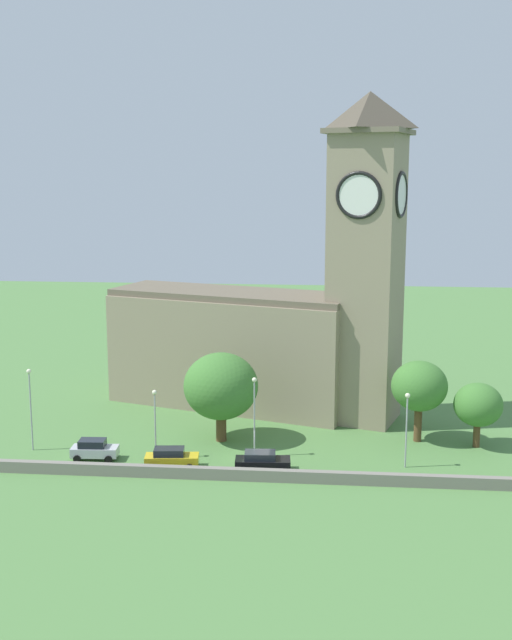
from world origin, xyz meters
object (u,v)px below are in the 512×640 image
Objects in this scene: car_black at (262,461)px; tree_riverside_west at (419,386)px; church at (273,321)px; streetlamp_west_mid at (155,412)px; tree_by_tower at (478,405)px; streetlamp_central at (254,404)px; car_silver at (94,449)px; streetlamp_west_end at (30,397)px; streetlamp_east_mid at (407,418)px; car_yellow at (171,458)px; tree_churchyard at (221,386)px.

car_black is 0.62× the size of tree_riverside_west.
church is at bearing 91.28° from car_black.
streetlamp_west_mid is (-9.88, 2.14, 3.48)m from car_black.
streetlamp_west_mid is 30.13m from tree_by_tower.
church is 4.48× the size of streetlamp_central.
car_silver is 35.81m from tree_by_tower.
streetlamp_west_end reaches higher than tree_by_tower.
car_black is at bearing -171.05° from streetlamp_east_mid.
church is 6.89× the size of car_yellow.
tree_riverside_west is at bearing 75.76° from streetlamp_east_mid.
church is at bearing 152.11° from tree_by_tower.
streetlamp_west_end is (-13.80, 3.17, 4.24)m from car_yellow.
church is 4.28× the size of streetlamp_west_end.
church is 19.78m from streetlamp_west_mid.
church is 21.72m from streetlamp_east_mid.
church is at bearing 69.40° from tree_churchyard.
car_black is (0.42, -18.61, -8.98)m from church.
tree_churchyard is 19.00m from tree_riverside_west.
tree_by_tower is at bearing 10.71° from car_silver.
streetlamp_east_mid is 0.78× the size of tree_churchyard.
tree_by_tower is (29.56, 5.84, -0.23)m from streetlamp_west_mid.
car_yellow is 8.80m from streetlamp_central.
tree_riverside_west is (24.18, 6.98, 1.12)m from streetlamp_west_mid.
streetlamp_central reaches higher than car_yellow.
church is at bearing 147.18° from tree_riverside_west.
car_yellow is at bearing -163.90° from tree_by_tower.
church is at bearing 67.79° from car_yellow.
church is 24.52m from car_silver.
tree_riverside_west is (14.72, -9.50, -4.39)m from church.
church reaches higher than streetlamp_west_end.
tree_by_tower is (35.05, 6.63, 3.18)m from car_silver.
streetlamp_central is 13.57m from streetlamp_east_mid.
tree_churchyard is at bearing 162.28° from streetlamp_east_mid.
streetlamp_central is (8.88, 1.27, 0.60)m from streetlamp_west_mid.
tree_by_tower is (20.68, 4.56, -0.83)m from streetlamp_central.
streetlamp_west_mid is at bearing -134.80° from tree_churchyard.
tree_by_tower reaches higher than car_black.
streetlamp_west_end is at bearing 175.14° from streetlamp_west_mid.
streetlamp_west_mid is 0.81× the size of tree_riverside_west.
church is 5.21× the size of streetlamp_west_mid.
tree_by_tower is at bearing 12.45° from streetlamp_central.
car_silver is 0.87× the size of car_black.
tree_by_tower is (19.68, 7.97, 3.25)m from car_black.
car_black is (15.37, -1.34, -0.07)m from car_silver.
tree_churchyard is at bearing 29.53° from car_silver.
tree_churchyard is (17.21, 4.28, 0.30)m from streetlamp_west_end.
streetlamp_central is 21.19m from tree_by_tower.
streetlamp_west_end is at bearing -173.37° from tree_by_tower.
tree_riverside_west reaches higher than tree_by_tower.
tree_riverside_west is (36.13, 5.96, 0.32)m from streetlamp_west_end.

